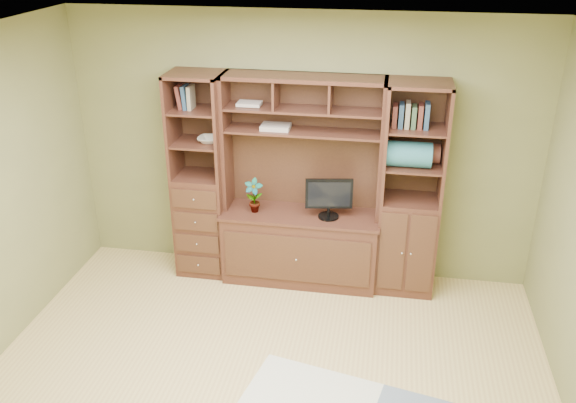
% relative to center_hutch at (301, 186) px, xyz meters
% --- Properties ---
extents(room, '(4.60, 4.10, 2.64)m').
position_rel_center_hutch_xyz_m(room, '(-0.04, -1.73, 0.28)').
color(room, '#D7B671').
rests_on(room, ground).
extents(center_hutch, '(1.54, 0.53, 2.05)m').
position_rel_center_hutch_xyz_m(center_hutch, '(0.00, 0.00, 0.00)').
color(center_hutch, '#462318').
rests_on(center_hutch, ground).
extents(left_tower, '(0.50, 0.45, 2.05)m').
position_rel_center_hutch_xyz_m(left_tower, '(-1.00, 0.04, 0.00)').
color(left_tower, '#462318').
rests_on(left_tower, ground).
extents(right_tower, '(0.55, 0.45, 2.05)m').
position_rel_center_hutch_xyz_m(right_tower, '(1.02, 0.04, 0.00)').
color(right_tower, '#462318').
rests_on(right_tower, ground).
extents(monitor, '(0.47, 0.27, 0.54)m').
position_rel_center_hutch_xyz_m(monitor, '(0.27, -0.03, -0.02)').
color(monitor, black).
rests_on(monitor, center_hutch).
extents(orchid, '(0.18, 0.12, 0.34)m').
position_rel_center_hutch_xyz_m(orchid, '(-0.45, -0.03, -0.13)').
color(orchid, '#B95B3E').
rests_on(orchid, center_hutch).
extents(magazines, '(0.27, 0.20, 0.04)m').
position_rel_center_hutch_xyz_m(magazines, '(-0.26, 0.09, 0.54)').
color(magazines, '#B2A397').
rests_on(magazines, center_hutch).
extents(bowl, '(0.21, 0.21, 0.05)m').
position_rel_center_hutch_xyz_m(bowl, '(-0.89, 0.04, 0.39)').
color(bowl, silver).
rests_on(bowl, left_tower).
extents(blanket_teal, '(0.40, 0.23, 0.23)m').
position_rel_center_hutch_xyz_m(blanket_teal, '(0.98, -0.01, 0.38)').
color(blanket_teal, '#2C6A74').
rests_on(blanket_teal, right_tower).
extents(blanket_red, '(0.32, 0.18, 0.18)m').
position_rel_center_hutch_xyz_m(blanket_red, '(1.09, 0.12, 0.36)').
color(blanket_red, brown).
rests_on(blanket_red, right_tower).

